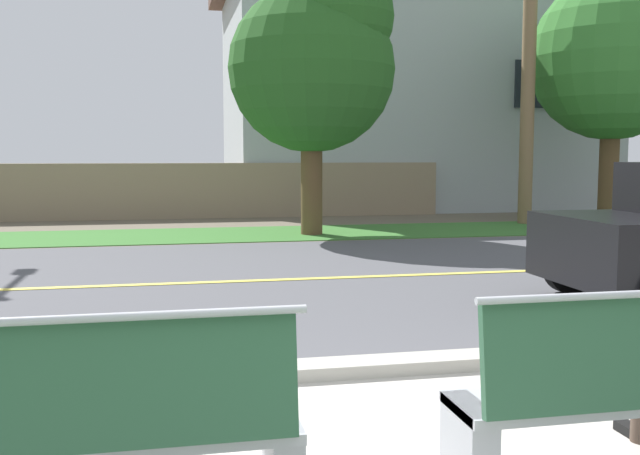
{
  "coord_description": "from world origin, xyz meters",
  "views": [
    {
      "loc": [
        -0.94,
        -2.77,
        1.64
      ],
      "look_at": [
        0.35,
        3.39,
        1.0
      ],
      "focal_mm": 41.11,
      "sensor_mm": 36.0,
      "label": 1
    }
  ],
  "objects": [
    {
      "name": "house_across_street",
      "position": [
        6.53,
        19.26,
        3.57
      ],
      "size": [
        11.94,
        6.91,
        7.05
      ],
      "color": "#A3ADB2",
      "rests_on": "ground_plane"
    },
    {
      "name": "street_asphalt",
      "position": [
        0.0,
        6.5,
        0.0
      ],
      "size": [
        52.0,
        8.0,
        0.01
      ],
      "primitive_type": "cube",
      "color": "#515156",
      "rests_on": "ground_plane"
    },
    {
      "name": "bench_left",
      "position": [
        -1.37,
        0.32,
        0.46
      ],
      "size": [
        1.98,
        0.48,
        1.01
      ],
      "color": "#9EA0A8",
      "rests_on": "ground_plane"
    },
    {
      "name": "garden_wall",
      "position": [
        -0.33,
        16.06,
        0.7
      ],
      "size": [
        13.0,
        0.36,
        1.4
      ],
      "primitive_type": "cube",
      "color": "gray",
      "rests_on": "ground_plane"
    },
    {
      "name": "road_centre_line",
      "position": [
        0.0,
        6.5,
        0.01
      ],
      "size": [
        48.0,
        0.14,
        0.01
      ],
      "primitive_type": "cube",
      "color": "#E0CC4C",
      "rests_on": "ground_plane"
    },
    {
      "name": "ground_plane",
      "position": [
        0.0,
        8.0,
        0.0
      ],
      "size": [
        140.0,
        140.0,
        0.0
      ],
      "primitive_type": "plane",
      "color": "#665B4C"
    },
    {
      "name": "far_verge_grass",
      "position": [
        0.0,
        12.01,
        0.01
      ],
      "size": [
        48.0,
        2.8,
        0.02
      ],
      "primitive_type": "cube",
      "color": "#38702D",
      "rests_on": "ground_plane"
    },
    {
      "name": "curb_edge",
      "position": [
        0.0,
        2.35,
        0.06
      ],
      "size": [
        44.0,
        0.3,
        0.11
      ],
      "primitive_type": "cube",
      "color": "#ADA89E",
      "rests_on": "ground_plane"
    },
    {
      "name": "shade_tree_left",
      "position": [
        2.03,
        11.62,
        3.54
      ],
      "size": [
        3.31,
        3.31,
        5.46
      ],
      "color": "brown",
      "rests_on": "ground_plane"
    },
    {
      "name": "shade_tree_centre",
      "position": [
        9.66,
        13.07,
        4.19
      ],
      "size": [
        3.91,
        3.91,
        6.46
      ],
      "color": "brown",
      "rests_on": "ground_plane"
    }
  ]
}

